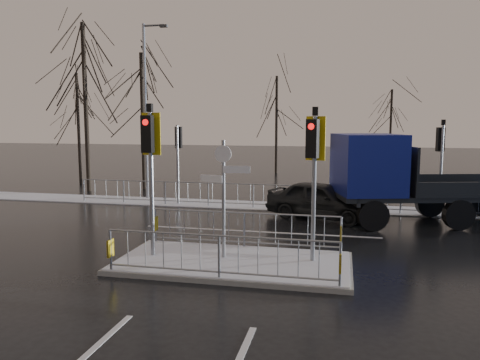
% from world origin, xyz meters
% --- Properties ---
extents(ground, '(120.00, 120.00, 0.00)m').
position_xyz_m(ground, '(0.00, 0.00, 0.00)').
color(ground, black).
rests_on(ground, ground).
extents(snow_verge, '(30.00, 2.00, 0.04)m').
position_xyz_m(snow_verge, '(0.00, 8.60, 0.02)').
color(snow_verge, white).
rests_on(snow_verge, ground).
extents(lane_markings, '(8.00, 11.38, 0.01)m').
position_xyz_m(lane_markings, '(0.00, -0.33, 0.00)').
color(lane_markings, silver).
rests_on(lane_markings, ground).
extents(traffic_island, '(6.00, 3.04, 4.15)m').
position_xyz_m(traffic_island, '(-0.01, 0.01, 0.39)').
color(traffic_island, '#62635E').
rests_on(traffic_island, ground).
extents(far_kerb_fixtures, '(18.00, 0.65, 3.83)m').
position_xyz_m(far_kerb_fixtures, '(0.29, 8.09, 1.02)').
color(far_kerb_fixtures, gray).
rests_on(far_kerb_fixtures, ground).
extents(car_far_lane, '(4.56, 3.10, 1.44)m').
position_xyz_m(car_far_lane, '(1.95, 6.42, 0.72)').
color(car_far_lane, black).
rests_on(car_far_lane, ground).
extents(flatbed_truck, '(7.42, 4.26, 3.25)m').
position_xyz_m(flatbed_truck, '(4.53, 6.17, 1.73)').
color(flatbed_truck, black).
rests_on(flatbed_truck, ground).
extents(tree_near_a, '(4.75, 4.75, 8.97)m').
position_xyz_m(tree_near_a, '(-10.50, 11.00, 6.11)').
color(tree_near_a, black).
rests_on(tree_near_a, ground).
extents(tree_near_b, '(4.00, 4.00, 7.55)m').
position_xyz_m(tree_near_b, '(-8.00, 12.50, 5.15)').
color(tree_near_b, black).
rests_on(tree_near_b, ground).
extents(tree_near_c, '(3.50, 3.50, 6.61)m').
position_xyz_m(tree_near_c, '(-12.50, 13.50, 4.50)').
color(tree_near_c, black).
rests_on(tree_near_c, ground).
extents(tree_far_a, '(3.75, 3.75, 7.08)m').
position_xyz_m(tree_far_a, '(-2.00, 22.00, 4.82)').
color(tree_far_a, black).
rests_on(tree_far_a, ground).
extents(tree_far_b, '(3.25, 3.25, 6.14)m').
position_xyz_m(tree_far_b, '(6.00, 24.00, 4.18)').
color(tree_far_b, black).
rests_on(tree_far_b, ground).
extents(street_lamp_left, '(1.25, 0.18, 8.20)m').
position_xyz_m(street_lamp_left, '(-6.43, 9.50, 4.49)').
color(street_lamp_left, gray).
rests_on(street_lamp_left, ground).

